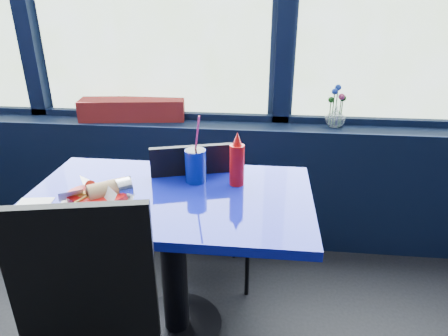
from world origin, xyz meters
The scene contains 9 objects.
window_sill centered at (0.00, 2.87, 0.40)m, with size 5.00×0.26×0.80m, color black.
near_table centered at (0.30, 2.00, 0.57)m, with size 1.20×0.70×0.75m.
chair_near_back centered at (0.39, 2.33, 0.51)m, with size 0.50×0.50×0.89m.
planter_box centered at (-0.14, 2.89, 0.86)m, with size 0.64×0.16×0.13m, color maroon.
flower_vase centered at (1.10, 2.87, 0.88)m, with size 0.13×0.13×0.25m.
food_basket centered at (0.04, 1.90, 0.78)m, with size 0.29×0.29×0.09m.
ketchup_bottle centered at (0.58, 2.13, 0.86)m, with size 0.06×0.06×0.24m.
soda_cup centered at (0.39, 2.14, 0.83)m, with size 0.09×0.09×0.32m.
napkin centered at (-0.22, 1.84, 0.75)m, with size 0.13×0.13×0.00m, color white.
Camera 1 is at (0.69, 0.54, 1.53)m, focal length 32.00 mm.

